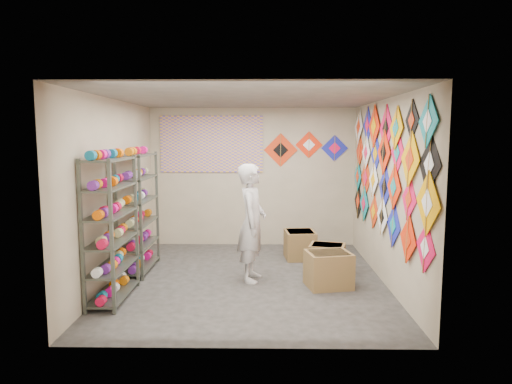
{
  "coord_description": "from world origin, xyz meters",
  "views": [
    {
      "loc": [
        0.21,
        -6.69,
        2.17
      ],
      "look_at": [
        0.1,
        0.3,
        1.3
      ],
      "focal_mm": 32.0,
      "sensor_mm": 36.0,
      "label": 1
    }
  ],
  "objects_px": {
    "shopkeeper": "(252,223)",
    "carton_b": "(327,258)",
    "shelf_rack_back": "(138,212)",
    "carton_c": "(300,245)",
    "shelf_rack_front": "(111,229)",
    "carton_a": "(328,269)"
  },
  "relations": [
    {
      "from": "shelf_rack_front",
      "to": "carton_c",
      "type": "distance_m",
      "value": 3.43
    },
    {
      "from": "carton_a",
      "to": "carton_b",
      "type": "xyz_separation_m",
      "value": [
        0.08,
        0.73,
        -0.03
      ]
    },
    {
      "from": "shelf_rack_back",
      "to": "carton_a",
      "type": "distance_m",
      "value": 3.11
    },
    {
      "from": "carton_b",
      "to": "carton_c",
      "type": "xyz_separation_m",
      "value": [
        -0.37,
        0.8,
        0.02
      ]
    },
    {
      "from": "shelf_rack_back",
      "to": "carton_c",
      "type": "relative_size",
      "value": 3.37
    },
    {
      "from": "shopkeeper",
      "to": "carton_a",
      "type": "height_order",
      "value": "shopkeeper"
    },
    {
      "from": "shelf_rack_back",
      "to": "shopkeeper",
      "type": "bearing_deg",
      "value": -14.44
    },
    {
      "from": "carton_c",
      "to": "shelf_rack_front",
      "type": "bearing_deg",
      "value": -147.08
    },
    {
      "from": "shelf_rack_front",
      "to": "shelf_rack_back",
      "type": "xyz_separation_m",
      "value": [
        0.0,
        1.3,
        0.0
      ]
    },
    {
      "from": "shelf_rack_back",
      "to": "carton_b",
      "type": "xyz_separation_m",
      "value": [
        3.01,
        -0.03,
        -0.73
      ]
    },
    {
      "from": "shelf_rack_front",
      "to": "carton_b",
      "type": "xyz_separation_m",
      "value": [
        3.01,
        1.27,
        -0.73
      ]
    },
    {
      "from": "shelf_rack_back",
      "to": "carton_b",
      "type": "bearing_deg",
      "value": -0.65
    },
    {
      "from": "carton_c",
      "to": "shopkeeper",
      "type": "bearing_deg",
      "value": -128.61
    },
    {
      "from": "carton_a",
      "to": "carton_c",
      "type": "relative_size",
      "value": 1.08
    },
    {
      "from": "shelf_rack_front",
      "to": "carton_c",
      "type": "bearing_deg",
      "value": 38.01
    },
    {
      "from": "shelf_rack_front",
      "to": "carton_b",
      "type": "distance_m",
      "value": 3.35
    },
    {
      "from": "carton_b",
      "to": "carton_a",
      "type": "bearing_deg",
      "value": -81.78
    },
    {
      "from": "shelf_rack_front",
      "to": "carton_a",
      "type": "xyz_separation_m",
      "value": [
        2.93,
        0.54,
        -0.7
      ]
    },
    {
      "from": "shopkeeper",
      "to": "carton_b",
      "type": "relative_size",
      "value": 3.23
    },
    {
      "from": "carton_b",
      "to": "carton_c",
      "type": "distance_m",
      "value": 0.88
    },
    {
      "from": "carton_c",
      "to": "carton_b",
      "type": "bearing_deg",
      "value": -70.35
    },
    {
      "from": "carton_b",
      "to": "carton_c",
      "type": "bearing_deg",
      "value": 129.37
    }
  ]
}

